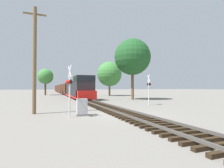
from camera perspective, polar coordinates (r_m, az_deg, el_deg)
The scene contains 10 objects.
ground_plane at distance 14.18m, azimuth 4.59°, elevation -10.00°, with size 400.00×400.00×0.00m, color slate.
rail_track_bed at distance 14.16m, azimuth 4.59°, elevation -9.45°, with size 2.60×160.00×0.31m.
freight_train at distance 68.42m, azimuth -15.49°, elevation -1.48°, with size 3.08×85.42×4.21m.
crossing_signal_near at distance 13.15m, azimuth -13.80°, elevation -0.19°, with size 0.41×1.01×3.81m.
crossing_signal_far at distance 22.33m, azimuth 11.95°, elevation -0.74°, with size 0.53×1.01×3.80m.
relay_cabinet at distance 13.98m, azimuth -9.81°, elevation -7.46°, with size 0.88×0.53×1.31m.
utility_pole at distance 15.94m, azimuth -23.96°, elevation 7.54°, with size 1.80×0.30×8.90m.
tree_far_right at distance 32.58m, azimuth 6.69°, elevation 8.72°, with size 6.64×6.64×11.12m.
tree_mid_background at distance 46.94m, azimuth -0.83°, elevation 3.27°, with size 6.59×6.59×9.13m.
tree_deep_background at distance 54.71m, azimuth -20.91°, elevation 2.30°, with size 4.48×4.48×7.72m.
Camera 1 is at (-5.93, -12.70, 2.17)m, focal length 28.00 mm.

